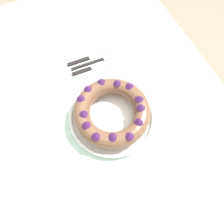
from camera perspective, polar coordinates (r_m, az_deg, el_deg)
ground_plane at (r=1.56m, az=-1.18°, el=-13.76°), size 8.00×8.00×0.00m
dining_table at (r=0.90m, az=-1.98°, el=-4.60°), size 1.58×1.03×0.77m
serving_dish at (r=0.81m, az=-0.00°, el=-1.33°), size 0.32×0.32×0.03m
bundt_cake at (r=0.77m, az=-0.01°, el=0.04°), size 0.28×0.28×0.07m
fork at (r=0.97m, az=-3.85°, el=13.19°), size 0.02×0.20×0.01m
serving_knife at (r=0.98m, az=-6.20°, el=13.79°), size 0.02×0.22×0.01m
cake_knife at (r=0.95m, az=-5.53°, el=11.30°), size 0.02×0.18×0.01m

